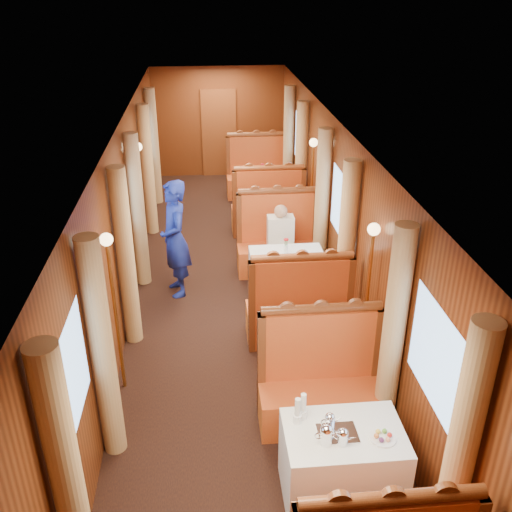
{
  "coord_description": "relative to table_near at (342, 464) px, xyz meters",
  "views": [
    {
      "loc": [
        -0.37,
        -7.16,
        4.31
      ],
      "look_at": [
        0.25,
        -0.6,
        1.05
      ],
      "focal_mm": 40.0,
      "sensor_mm": 36.0,
      "label": 1
    }
  ],
  "objects": [
    {
      "name": "curtain_right_mid_a",
      "position": [
        0.63,
        2.72,
        0.8
      ],
      "size": [
        0.22,
        0.22,
        2.35
      ],
      "primitive_type": "cylinder",
      "color": "tan",
      "rests_on": "floor"
    },
    {
      "name": "doorway_far",
      "position": [
        -0.75,
        9.47,
        0.62
      ],
      "size": [
        0.8,
        0.04,
        2.0
      ],
      "primitive_type": "cube",
      "color": "brown",
      "rests_on": "floor"
    },
    {
      "name": "ceiling",
      "position": [
        -0.75,
        3.5,
        2.12
      ],
      "size": [
        3.0,
        12.0,
        0.01
      ],
      "primitive_type": null,
      "rotation": [
        3.14,
        0.0,
        0.0
      ],
      "color": "silver",
      "rests_on": "wall_left"
    },
    {
      "name": "curtain_right_far_b",
      "position": [
        0.63,
        7.78,
        0.8
      ],
      "size": [
        0.22,
        0.22,
        2.35
      ],
      "primitive_type": "cylinder",
      "color": "tan",
      "rests_on": "floor"
    },
    {
      "name": "window_right_far",
      "position": [
        0.74,
        7.0,
        1.07
      ],
      "size": [
        0.01,
        1.2,
        0.9
      ],
      "primitive_type": null,
      "rotation": [
        1.57,
        0.0,
        -1.57
      ],
      "color": "#7FADE5",
      "rests_on": "wall_right"
    },
    {
      "name": "table_far",
      "position": [
        0.0,
        7.0,
        0.0
      ],
      "size": [
        1.05,
        0.72,
        0.75
      ],
      "primitive_type": "cube",
      "color": "white",
      "rests_on": "floor"
    },
    {
      "name": "curtain_right_near_a",
      "position": [
        0.63,
        -0.78,
        0.8
      ],
      "size": [
        0.22,
        0.22,
        2.35
      ],
      "primitive_type": "cylinder",
      "color": "tan",
      "rests_on": "floor"
    },
    {
      "name": "sconce_left_fore",
      "position": [
        -2.15,
        1.75,
        1.01
      ],
      "size": [
        0.14,
        0.14,
        1.95
      ],
      "color": "#BF8C3F",
      "rests_on": "floor"
    },
    {
      "name": "banquette_mid_aft",
      "position": [
        0.0,
        4.51,
        0.05
      ],
      "size": [
        1.3,
        0.55,
        1.34
      ],
      "color": "#AF2613",
      "rests_on": "floor"
    },
    {
      "name": "fruit_plate",
      "position": [
        0.3,
        -0.11,
        0.39
      ],
      "size": [
        0.23,
        0.23,
        0.05
      ],
      "rotation": [
        0.0,
        0.0,
        0.37
      ],
      "color": "white",
      "rests_on": "table_near"
    },
    {
      "name": "floor",
      "position": [
        -0.75,
        3.5,
        -0.38
      ],
      "size": [
        3.0,
        12.0,
        0.01
      ],
      "primitive_type": null,
      "color": "black",
      "rests_on": "ground"
    },
    {
      "name": "window_left_mid",
      "position": [
        -2.24,
        3.5,
        1.07
      ],
      "size": [
        0.01,
        1.2,
        0.9
      ],
      "primitive_type": null,
      "rotation": [
        1.57,
        0.0,
        1.57
      ],
      "color": "#7FADE5",
      "rests_on": "wall_left"
    },
    {
      "name": "teapot_right",
      "position": [
        -0.06,
        -0.14,
        0.44
      ],
      "size": [
        0.19,
        0.17,
        0.13
      ],
      "primitive_type": null,
      "rotation": [
        0.0,
        0.0,
        -0.4
      ],
      "color": "silver",
      "rests_on": "tea_tray"
    },
    {
      "name": "steward",
      "position": [
        -1.59,
        3.91,
        0.5
      ],
      "size": [
        0.57,
        0.73,
        1.76
      ],
      "primitive_type": "imported",
      "rotation": [
        0.0,
        0.0,
        -1.31
      ],
      "color": "navy",
      "rests_on": "floor"
    },
    {
      "name": "curtain_left_mid_a",
      "position": [
        -2.13,
        2.72,
        0.8
      ],
      "size": [
        0.22,
        0.22,
        2.35
      ],
      "primitive_type": "cylinder",
      "color": "tan",
      "rests_on": "floor"
    },
    {
      "name": "banquette_far_aft",
      "position": [
        0.0,
        8.01,
        0.05
      ],
      "size": [
        1.3,
        0.55,
        1.34
      ],
      "color": "#AF2613",
      "rests_on": "floor"
    },
    {
      "name": "curtain_right_near_b",
      "position": [
        0.63,
        0.78,
        0.8
      ],
      "size": [
        0.22,
        0.22,
        2.35
      ],
      "primitive_type": "cylinder",
      "color": "tan",
      "rests_on": "floor"
    },
    {
      "name": "table_mid",
      "position": [
        0.0,
        3.5,
        0.0
      ],
      "size": [
        1.05,
        0.72,
        0.75
      ],
      "primitive_type": "cube",
      "color": "white",
      "rests_on": "floor"
    },
    {
      "name": "table_near",
      "position": [
        0.0,
        0.0,
        0.0
      ],
      "size": [
        1.05,
        0.72,
        0.75
      ],
      "primitive_type": "cube",
      "color": "white",
      "rests_on": "floor"
    },
    {
      "name": "banquette_far_fwd",
      "position": [
        0.0,
        5.99,
        0.05
      ],
      "size": [
        1.3,
        0.55,
        1.34
      ],
      "color": "#AF2613",
      "rests_on": "floor"
    },
    {
      "name": "curtain_right_far_a",
      "position": [
        0.63,
        6.22,
        0.8
      ],
      "size": [
        0.22,
        0.22,
        2.35
      ],
      "primitive_type": "cylinder",
      "color": "tan",
      "rests_on": "floor"
    },
    {
      "name": "sconce_right_fore",
      "position": [
        0.65,
        1.75,
        1.01
      ],
      "size": [
        0.14,
        0.14,
        1.95
      ],
      "color": "#BF8C3F",
      "rests_on": "floor"
    },
    {
      "name": "window_right_near",
      "position": [
        0.74,
        0.0,
        1.07
      ],
      "size": [
        0.01,
        1.2,
        0.9
      ],
      "primitive_type": null,
      "rotation": [
        1.57,
        0.0,
        -1.57
      ],
      "color": "#7FADE5",
      "rests_on": "wall_right"
    },
    {
      "name": "sconce_left_aft",
      "position": [
        -2.15,
        5.25,
        1.01
      ],
      "size": [
        0.14,
        0.14,
        1.95
      ],
      "color": "#BF8C3F",
      "rests_on": "floor"
    },
    {
      "name": "curtain_left_mid_b",
      "position": [
        -2.13,
        4.28,
        0.8
      ],
      "size": [
        0.22,
        0.22,
        2.35
      ],
      "primitive_type": "cylinder",
      "color": "tan",
      "rests_on": "floor"
    },
    {
      "name": "window_left_near",
      "position": [
        -2.24,
        0.0,
        1.07
      ],
      "size": [
        0.01,
        1.2,
        0.9
      ],
      "primitive_type": null,
      "rotation": [
        1.57,
        0.0,
        1.57
      ],
      "color": "#7FADE5",
      "rests_on": "wall_left"
    },
    {
      "name": "teapot_left",
      "position": [
        -0.19,
        -0.12,
        0.45
      ],
      "size": [
        0.19,
        0.14,
        0.15
      ],
      "primitive_type": null,
      "rotation": [
        0.0,
        0.0,
        0.03
      ],
      "color": "silver",
      "rests_on": "tea_tray"
    },
    {
      "name": "tea_tray",
      "position": [
        -0.07,
        -0.02,
        0.38
      ],
      "size": [
        0.34,
        0.26,
        0.01
      ],
      "primitive_type": "cube",
      "rotation": [
        0.0,
        0.0,
        0.01
      ],
      "color": "silver",
      "rests_on": "table_near"
    },
    {
      "name": "passenger",
      "position": [
        -0.0,
        4.22,
        0.37
      ],
      "size": [
        0.4,
        0.44,
        0.76
      ],
      "color": "beige",
      "rests_on": "banquette_mid_aft"
    },
    {
      "name": "wall_right",
      "position": [
        0.75,
        3.5,
        0.88
      ],
      "size": [
        0.01,
        12.0,
        2.5
      ],
      "primitive_type": null,
      "rotation": [
        1.57,
        0.0,
        -1.57
      ],
      "color": "brown",
      "rests_on": "floor"
    },
    {
      "name": "banquette_near_aft",
      "position": [
        0.0,
        1.01,
        0.05
      ],
      "size": [
        1.3,
        0.55,
        1.34
      ],
      "color": "#AF2613",
      "rests_on": "floor"
    },
    {
      "name": "cup_inboard",
      "position": [
        -0.39,
        0.15,
        0.48
      ],
      "size": [
        0.08,
        0.08,
        0.26
      ],
      "rotation": [
        0.0,
        0.0,
        0.08
      ],
      "color": "white",
      "rests_on": "table_near"
    },
    {
      "name": "teapot_back",
      "position": [
        -0.12,
        0.06,
        0.44
      ],
      "size": [
        0.16,
        0.12,
        0.12
      ],
      "primitive_type": null,
      "rotation": [
        0.0,
        0.0,
        0.05
      ],
      "color": "silver",
      "rests_on": "tea_tray"
    },
    {
      "name": "curtain_left_far_a",
      "position": [
        -2.13,
        6.22,
        0.8
      ],
      "size": [
        0.22,
        0.22,
        2.35
      ],
      "primitive_type": "cylinder",
      "color": "tan",
      "rests_on": "floor"
    },
    {
      "name": "wall_far",
      "position": [
        -0.75,
        9.5,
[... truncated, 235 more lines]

